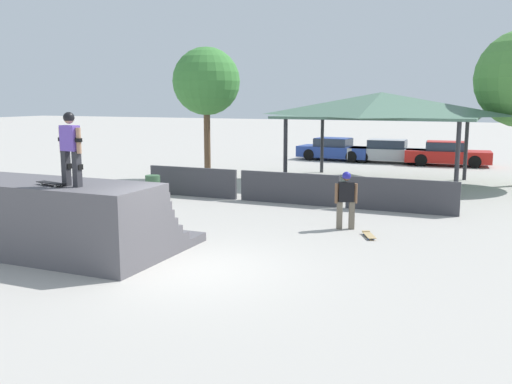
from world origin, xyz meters
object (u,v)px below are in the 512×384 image
(tree_far_back, at_px, (206,82))
(parked_car_red, at_px, (447,154))
(skateboard_on_deck, at_px, (52,183))
(parked_car_silver, at_px, (389,152))
(bystander_walking, at_px, (346,196))
(skateboard_on_ground, at_px, (369,235))
(skater_on_deck, at_px, (70,144))
(trash_bin, at_px, (153,187))
(parked_car_blue, at_px, (334,150))

(tree_far_back, distance_m, parked_car_red, 13.78)
(skateboard_on_deck, xyz_separation_m, parked_car_silver, (3.04, 22.44, -1.14))
(bystander_walking, relative_size, skateboard_on_ground, 2.00)
(tree_far_back, relative_size, parked_car_red, 1.28)
(skater_on_deck, distance_m, skateboard_on_deck, 0.96)
(trash_bin, distance_m, parked_car_red, 17.11)
(skateboard_on_ground, distance_m, parked_car_silver, 17.68)
(skater_on_deck, distance_m, parked_car_red, 22.97)
(skateboard_on_ground, bearing_deg, parked_car_blue, -7.28)
(skateboard_on_deck, distance_m, tree_far_back, 13.25)
(skateboard_on_ground, bearing_deg, skater_on_deck, 107.05)
(parked_car_red, bearing_deg, skateboard_on_ground, -96.40)
(parked_car_blue, xyz_separation_m, parked_car_silver, (3.10, -0.06, 0.00))
(parked_car_red, bearing_deg, parked_car_blue, 172.84)
(trash_bin, relative_size, parked_car_blue, 0.20)
(tree_far_back, bearing_deg, skateboard_on_deck, -76.50)
(skateboard_on_deck, bearing_deg, skater_on_deck, 28.01)
(parked_car_silver, bearing_deg, parked_car_blue, 176.64)
(skateboard_on_ground, distance_m, parked_car_blue, 18.47)
(skater_on_deck, relative_size, skateboard_on_deck, 1.82)
(skater_on_deck, relative_size, bystander_walking, 0.99)
(skater_on_deck, bearing_deg, parked_car_red, 82.73)
(skateboard_on_ground, relative_size, parked_car_silver, 0.18)
(tree_far_back, bearing_deg, trash_bin, -83.64)
(parked_car_blue, height_order, parked_car_red, same)
(skater_on_deck, bearing_deg, parked_car_silver, 90.50)
(skater_on_deck, relative_size, trash_bin, 1.84)
(skateboard_on_ground, xyz_separation_m, parked_car_red, (0.41, 17.30, 0.54))
(skater_on_deck, distance_m, bystander_walking, 7.31)
(tree_far_back, xyz_separation_m, trash_bin, (0.58, -5.16, -3.79))
(skateboard_on_ground, bearing_deg, bystander_walking, 25.00)
(skater_on_deck, height_order, parked_car_blue, skater_on_deck)
(skater_on_deck, height_order, parked_car_red, skater_on_deck)
(skater_on_deck, distance_m, tree_far_back, 13.13)
(skateboard_on_ground, height_order, parked_car_blue, parked_car_blue)
(bystander_walking, xyz_separation_m, tree_far_back, (-7.99, 7.04, 3.29))
(tree_far_back, bearing_deg, parked_car_silver, 58.12)
(skater_on_deck, distance_m, trash_bin, 8.23)
(skateboard_on_deck, xyz_separation_m, parked_car_red, (6.14, 22.28, -1.14))
(tree_far_back, bearing_deg, parked_car_blue, 73.12)
(skater_on_deck, xyz_separation_m, trash_bin, (-2.91, 7.39, -2.16))
(parked_car_red, bearing_deg, bystander_walking, -99.14)
(skateboard_on_ground, relative_size, trash_bin, 0.93)
(bystander_walking, bearing_deg, skateboard_on_deck, 24.71)
(bystander_walking, distance_m, parked_car_blue, 17.61)
(skater_on_deck, xyz_separation_m, bystander_walking, (4.51, 5.51, -1.66))
(skater_on_deck, height_order, skateboard_on_deck, skater_on_deck)
(skateboard_on_ground, bearing_deg, trash_bin, 47.38)
(bystander_walking, height_order, parked_car_blue, bystander_walking)
(parked_car_blue, height_order, parked_car_silver, same)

